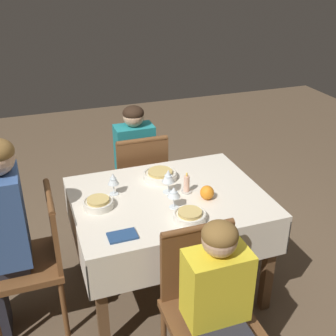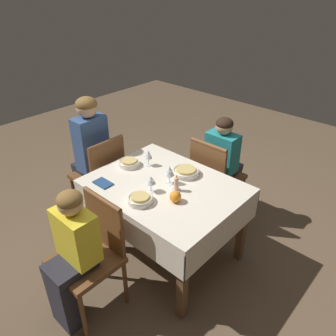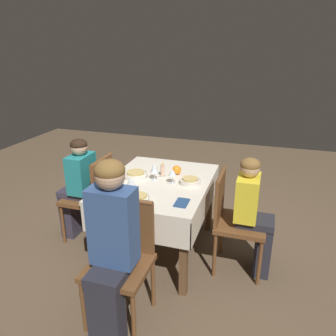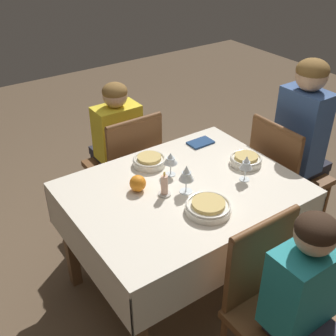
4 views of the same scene
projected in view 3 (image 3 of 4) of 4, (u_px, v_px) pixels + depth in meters
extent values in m
plane|color=brown|center=(159.00, 249.00, 3.24)|extent=(8.00, 8.00, 0.00)
cube|color=silver|center=(158.00, 183.00, 2.99)|extent=(1.19, 0.92, 0.04)
cube|color=silver|center=(114.00, 190.00, 3.17)|extent=(1.19, 0.01, 0.23)
cube|color=silver|center=(207.00, 202.00, 2.91)|extent=(1.19, 0.01, 0.23)
cube|color=silver|center=(176.00, 174.00, 3.57)|extent=(0.01, 0.92, 0.23)
cube|color=silver|center=(133.00, 227.00, 2.51)|extent=(0.01, 0.92, 0.23)
cube|color=brown|center=(142.00, 191.00, 3.70)|extent=(0.06, 0.06, 0.70)
cube|color=brown|center=(95.00, 240.00, 2.76)|extent=(0.06, 0.06, 0.70)
cube|color=brown|center=(209.00, 200.00, 3.48)|extent=(0.06, 0.06, 0.70)
cube|color=brown|center=(184.00, 257.00, 2.54)|extent=(0.06, 0.06, 0.70)
cube|color=brown|center=(118.00, 268.00, 2.27)|extent=(0.42, 0.42, 0.04)
cube|color=brown|center=(128.00, 225.00, 2.37)|extent=(0.03, 0.39, 0.41)
cylinder|color=brown|center=(127.00, 200.00, 2.30)|extent=(0.04, 0.38, 0.04)
cylinder|color=brown|center=(83.00, 307.00, 2.24)|extent=(0.03, 0.03, 0.42)
cylinder|color=brown|center=(134.00, 320.00, 2.14)|extent=(0.03, 0.03, 0.42)
cylinder|color=brown|center=(109.00, 273.00, 2.57)|extent=(0.03, 0.03, 0.42)
cylinder|color=brown|center=(153.00, 283.00, 2.47)|extent=(0.03, 0.03, 0.42)
cube|color=brown|center=(87.00, 198.00, 3.31)|extent=(0.42, 0.42, 0.04)
cube|color=brown|center=(103.00, 180.00, 3.18)|extent=(0.39, 0.03, 0.41)
cylinder|color=brown|center=(101.00, 160.00, 3.10)|extent=(0.38, 0.04, 0.04)
cylinder|color=brown|center=(83.00, 208.00, 3.61)|extent=(0.03, 0.03, 0.42)
cylinder|color=brown|center=(63.00, 224.00, 3.28)|extent=(0.03, 0.03, 0.42)
cylinder|color=brown|center=(113.00, 213.00, 3.51)|extent=(0.03, 0.03, 0.42)
cylinder|color=brown|center=(96.00, 230.00, 3.17)|extent=(0.03, 0.03, 0.42)
cube|color=brown|center=(241.00, 224.00, 2.83)|extent=(0.42, 0.42, 0.04)
cube|color=brown|center=(220.00, 198.00, 2.81)|extent=(0.39, 0.03, 0.41)
cylinder|color=brown|center=(221.00, 175.00, 2.73)|extent=(0.38, 0.04, 0.04)
cylinder|color=brown|center=(259.00, 263.00, 2.69)|extent=(0.03, 0.03, 0.42)
cylinder|color=brown|center=(262.00, 239.00, 3.02)|extent=(0.03, 0.03, 0.42)
cylinder|color=brown|center=(215.00, 255.00, 2.80)|extent=(0.03, 0.03, 0.42)
cylinder|color=brown|center=(221.00, 233.00, 3.13)|extent=(0.03, 0.03, 0.42)
cube|color=#282833|center=(107.00, 313.00, 2.17)|extent=(0.14, 0.22, 0.46)
cube|color=#282833|center=(110.00, 272.00, 2.15)|extent=(0.31, 0.24, 0.06)
cube|color=#38568E|center=(113.00, 226.00, 2.12)|extent=(0.18, 0.30, 0.53)
sphere|color=#D6A884|center=(110.00, 175.00, 2.00)|extent=(0.19, 0.19, 0.19)
ellipsoid|color=brown|center=(109.00, 170.00, 1.99)|extent=(0.19, 0.19, 0.13)
cube|color=#383342|center=(72.00, 214.00, 3.44)|extent=(0.23, 0.14, 0.46)
cube|color=#383342|center=(76.00, 192.00, 3.33)|extent=(0.24, 0.31, 0.06)
cube|color=teal|center=(82.00, 173.00, 3.23)|extent=(0.30, 0.18, 0.38)
sphere|color=#D6A884|center=(79.00, 147.00, 3.13)|extent=(0.16, 0.16, 0.16)
ellipsoid|color=black|center=(79.00, 144.00, 3.12)|extent=(0.16, 0.16, 0.11)
cube|color=#282833|center=(263.00, 249.00, 2.85)|extent=(0.22, 0.14, 0.46)
cube|color=#282833|center=(255.00, 221.00, 2.78)|extent=(0.24, 0.31, 0.06)
cube|color=yellow|center=(247.00, 197.00, 2.73)|extent=(0.30, 0.18, 0.37)
sphere|color=#D6A884|center=(250.00, 168.00, 2.64)|extent=(0.16, 0.16, 0.16)
ellipsoid|color=brown|center=(250.00, 165.00, 2.63)|extent=(0.16, 0.16, 0.11)
cylinder|color=silver|center=(139.00, 199.00, 2.60)|extent=(0.18, 0.18, 0.04)
torus|color=silver|center=(139.00, 196.00, 2.59)|extent=(0.18, 0.18, 0.01)
cylinder|color=tan|center=(139.00, 196.00, 2.59)|extent=(0.13, 0.13, 0.02)
cylinder|color=white|center=(131.00, 193.00, 2.74)|extent=(0.06, 0.06, 0.00)
cylinder|color=white|center=(131.00, 189.00, 2.73)|extent=(0.01, 0.01, 0.07)
cone|color=white|center=(131.00, 181.00, 2.70)|extent=(0.07, 0.07, 0.08)
cylinder|color=white|center=(131.00, 183.00, 2.71)|extent=(0.04, 0.04, 0.03)
cylinder|color=silver|center=(136.00, 175.00, 3.07)|extent=(0.23, 0.23, 0.04)
torus|color=silver|center=(136.00, 173.00, 3.06)|extent=(0.22, 0.22, 0.01)
cylinder|color=tan|center=(136.00, 173.00, 3.06)|extent=(0.16, 0.16, 0.02)
cylinder|color=white|center=(155.00, 180.00, 3.01)|extent=(0.07, 0.07, 0.00)
cylinder|color=white|center=(155.00, 176.00, 3.00)|extent=(0.01, 0.01, 0.07)
cone|color=white|center=(154.00, 168.00, 2.97)|extent=(0.08, 0.08, 0.08)
cylinder|color=white|center=(154.00, 170.00, 2.98)|extent=(0.05, 0.05, 0.04)
cylinder|color=silver|center=(190.00, 182.00, 2.92)|extent=(0.19, 0.19, 0.04)
torus|color=silver|center=(190.00, 180.00, 2.91)|extent=(0.19, 0.19, 0.01)
cylinder|color=tan|center=(190.00, 179.00, 2.91)|extent=(0.14, 0.14, 0.02)
cylinder|color=white|center=(172.00, 183.00, 2.93)|extent=(0.06, 0.06, 0.00)
cylinder|color=white|center=(172.00, 179.00, 2.92)|extent=(0.01, 0.01, 0.07)
cone|color=white|center=(172.00, 172.00, 2.90)|extent=(0.08, 0.08, 0.06)
cylinder|color=white|center=(172.00, 174.00, 2.90)|extent=(0.05, 0.05, 0.03)
cylinder|color=beige|center=(163.00, 176.00, 3.09)|extent=(0.07, 0.07, 0.01)
cylinder|color=beige|center=(163.00, 170.00, 3.07)|extent=(0.04, 0.04, 0.10)
ellipsoid|color=#F9C64C|center=(162.00, 164.00, 3.05)|extent=(0.01, 0.01, 0.03)
sphere|color=orange|center=(177.00, 170.00, 3.13)|extent=(0.09, 0.09, 0.09)
cube|color=navy|center=(182.00, 203.00, 2.56)|extent=(0.16, 0.10, 0.01)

